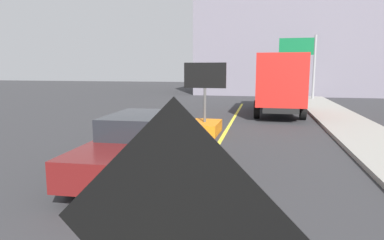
# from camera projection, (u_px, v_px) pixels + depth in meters

# --- Properties ---
(lane_center_stripe) EXTENTS (0.14, 36.00, 0.01)m
(lane_center_stripe) POSITION_uv_depth(u_px,v_px,m) (182.00, 204.00, 6.21)
(lane_center_stripe) COLOR yellow
(lane_center_stripe) RESTS_ON ground
(roadwork_sign) EXTENTS (1.63, 0.09, 2.33)m
(roadwork_sign) POSITION_uv_depth(u_px,v_px,m) (176.00, 234.00, 2.09)
(roadwork_sign) COLOR #593819
(roadwork_sign) RESTS_ON ground
(arrow_board_trailer) EXTENTS (1.60, 1.82, 2.70)m
(arrow_board_trailer) POSITION_uv_depth(u_px,v_px,m) (205.00, 121.00, 12.86)
(arrow_board_trailer) COLOR orange
(arrow_board_trailer) RESTS_ON ground
(box_truck) EXTENTS (2.57, 7.42, 3.18)m
(box_truck) POSITION_uv_depth(u_px,v_px,m) (279.00, 82.00, 18.30)
(box_truck) COLOR black
(box_truck) RESTS_ON ground
(pickup_car) EXTENTS (2.08, 4.97, 1.38)m
(pickup_car) POSITION_uv_depth(u_px,v_px,m) (142.00, 143.00, 8.15)
(pickup_car) COLOR #591414
(pickup_car) RESTS_ON ground
(highway_guide_sign) EXTENTS (2.79, 0.22, 5.00)m
(highway_guide_sign) POSITION_uv_depth(u_px,v_px,m) (304.00, 56.00, 25.93)
(highway_guide_sign) COLOR gray
(highway_guide_sign) RESTS_ON ground
(far_building_block) EXTENTS (17.78, 8.57, 8.47)m
(far_building_block) POSITION_uv_depth(u_px,v_px,m) (291.00, 50.00, 32.83)
(far_building_block) COLOR slate
(far_building_block) RESTS_ON ground
(traffic_cone_mid_lane) EXTENTS (0.36, 0.36, 0.62)m
(traffic_cone_mid_lane) POSITION_uv_depth(u_px,v_px,m) (189.00, 178.00, 6.77)
(traffic_cone_mid_lane) COLOR black
(traffic_cone_mid_lane) RESTS_ON ground
(traffic_cone_far_lane) EXTENTS (0.36, 0.36, 0.77)m
(traffic_cone_far_lane) POSITION_uv_depth(u_px,v_px,m) (207.00, 144.00, 9.51)
(traffic_cone_far_lane) COLOR black
(traffic_cone_far_lane) RESTS_ON ground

